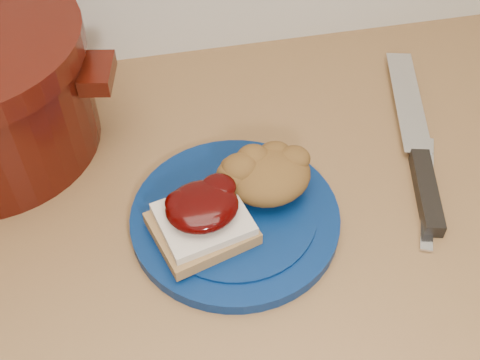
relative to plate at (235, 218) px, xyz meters
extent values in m
cylinder|color=#051D4B|center=(0.00, 0.00, 0.00)|extent=(0.28, 0.28, 0.02)
cube|color=olive|center=(-0.04, -0.02, 0.02)|extent=(0.12, 0.11, 0.02)
cube|color=beige|center=(-0.04, -0.02, 0.03)|extent=(0.11, 0.10, 0.01)
ellipsoid|color=black|center=(-0.04, -0.02, 0.05)|extent=(0.09, 0.09, 0.02)
ellipsoid|color=brown|center=(0.05, 0.02, 0.04)|extent=(0.11, 0.10, 0.05)
cube|color=black|center=(0.23, -0.01, 0.00)|extent=(0.05, 0.13, 0.02)
cube|color=silver|center=(0.27, 0.15, 0.00)|extent=(0.09, 0.21, 0.00)
cube|color=silver|center=(0.24, 0.00, 0.00)|extent=(0.09, 0.17, 0.00)
cube|color=#350B05|center=(-0.13, 0.17, 0.10)|extent=(0.05, 0.07, 0.02)
camera|label=1|loc=(-0.08, -0.42, 0.55)|focal=45.00mm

